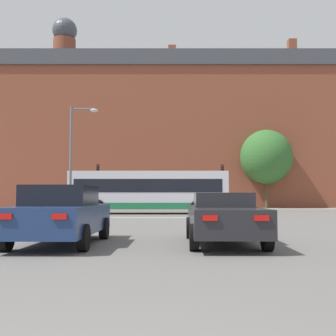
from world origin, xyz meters
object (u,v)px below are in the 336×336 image
at_px(bus_crossing_lead, 150,191).
at_px(traffic_light_far_right, 224,179).
at_px(car_saloon_left, 63,214).
at_px(car_roadster_right, 225,218).
at_px(street_lamp_junction, 77,149).
at_px(traffic_light_far_left, 99,179).
at_px(pedestrian_waiting, 151,197).

xyz_separation_m(bus_crossing_lead, traffic_light_far_right, (6.34, 9.09, 1.20)).
distance_m(bus_crossing_lead, traffic_light_far_right, 11.15).
distance_m(car_saloon_left, car_roadster_right, 4.34).
height_order(car_saloon_left, street_lamp_junction, street_lamp_junction).
relative_size(car_saloon_left, bus_crossing_lead, 0.42).
relative_size(traffic_light_far_left, street_lamp_junction, 0.60).
height_order(car_saloon_left, traffic_light_far_left, traffic_light_far_left).
bearing_deg(traffic_light_far_right, street_lamp_junction, -132.14).
height_order(traffic_light_far_right, street_lamp_junction, street_lamp_junction).
xyz_separation_m(car_saloon_left, traffic_light_far_left, (-3.66, 27.59, 2.00)).
xyz_separation_m(bus_crossing_lead, street_lamp_junction, (-4.53, -2.92, 2.66)).
xyz_separation_m(traffic_light_far_right, traffic_light_far_left, (-11.49, 0.27, 0.02)).
xyz_separation_m(bus_crossing_lead, pedestrian_waiting, (-0.36, 9.47, -0.47)).
relative_size(car_roadster_right, bus_crossing_lead, 0.43).
bearing_deg(car_roadster_right, traffic_light_far_left, 107.34).
bearing_deg(bus_crossing_lead, traffic_light_far_left, -151.18).
xyz_separation_m(car_roadster_right, pedestrian_waiting, (-3.20, 27.55, 0.40)).
bearing_deg(traffic_light_far_right, car_roadster_right, -97.33).
xyz_separation_m(car_roadster_right, street_lamp_junction, (-7.37, 15.16, 3.53)).
xyz_separation_m(car_saloon_left, street_lamp_junction, (-3.03, 15.31, 3.43)).
bearing_deg(car_roadster_right, traffic_light_far_right, 83.78).
relative_size(car_roadster_right, traffic_light_far_left, 1.13).
xyz_separation_m(car_roadster_right, traffic_light_far_left, (-7.99, 27.44, 2.09)).
relative_size(car_saloon_left, traffic_light_far_right, 1.11).
bearing_deg(traffic_light_far_left, car_roadster_right, -73.76).
bearing_deg(car_saloon_left, bus_crossing_lead, 86.50).
height_order(car_saloon_left, bus_crossing_lead, bus_crossing_lead).
relative_size(car_saloon_left, car_roadster_right, 0.97).
distance_m(traffic_light_far_right, street_lamp_junction, 16.26).
height_order(car_roadster_right, traffic_light_far_left, traffic_light_far_left).
distance_m(car_saloon_left, traffic_light_far_right, 28.49).
distance_m(traffic_light_far_right, traffic_light_far_left, 11.49).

